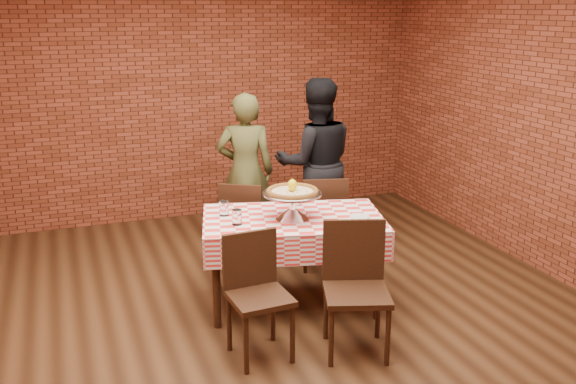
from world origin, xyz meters
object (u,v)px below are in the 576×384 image
object	(u,v)px
pizza	(292,192)
chair_far_left	(245,225)
chair_near_right	(357,292)
diner_olive	(245,171)
water_glass_left	(237,217)
chair_far_right	(322,220)
chair_near_left	(260,299)
water_glass_right	(224,208)
pizza_stand	(292,206)
diner_black	(316,163)
condiment_caddy	(293,197)
table	(293,261)

from	to	relation	value
pizza	chair_far_left	size ratio (longest dim) A/B	0.47
chair_near_right	diner_olive	xyz separation A→B (m)	(-0.13, 2.30, 0.33)
water_glass_left	chair_far_right	size ratio (longest dim) A/B	0.13
pizza	chair_far_right	size ratio (longest dim) A/B	0.46
pizza	chair_near_left	xyz separation A→B (m)	(-0.49, -0.67, -0.54)
chair_near_right	water_glass_left	bearing A→B (deg)	143.90
pizza	water_glass_right	world-z (taller)	pizza
chair_near_right	water_glass_right	bearing A→B (deg)	138.63
chair_near_right	chair_far_left	distance (m)	1.75
water_glass_right	chair_near_right	bearing A→B (deg)	-59.40
pizza_stand	chair_far_right	distance (m)	1.01
pizza_stand	chair_far_left	bearing A→B (deg)	99.23
diner_black	chair_far_left	bearing A→B (deg)	36.16
pizza	chair_far_left	distance (m)	1.04
chair_far_right	diner_black	bearing A→B (deg)	-93.66
pizza_stand	condiment_caddy	size ratio (longest dim) A/B	3.45
diner_olive	table	bearing A→B (deg)	106.07
condiment_caddy	chair_near_right	world-z (taller)	chair_near_right
pizza_stand	chair_near_right	bearing A→B (deg)	-78.85
diner_black	table	bearing A→B (deg)	71.47
pizza_stand	chair_far_right	size ratio (longest dim) A/B	0.54
pizza_stand	chair_near_left	size ratio (longest dim) A/B	0.55
water_glass_left	diner_black	xyz separation A→B (m)	(1.19, 1.27, 0.04)
pizza_stand	chair_far_left	distance (m)	0.99
chair_near_right	diner_black	bearing A→B (deg)	93.10
pizza	water_glass_left	bearing A→B (deg)	178.45
water_glass_left	pizza	bearing A→B (deg)	-1.55
water_glass_left	condiment_caddy	bearing A→B (deg)	29.47
chair_near_left	pizza	bearing A→B (deg)	49.49
water_glass_left	chair_far_left	size ratio (longest dim) A/B	0.14
water_glass_left	water_glass_right	size ratio (longest dim) A/B	1.00
table	pizza_stand	xyz separation A→B (m)	(-0.02, -0.04, 0.49)
chair_near_left	chair_far_left	distance (m)	1.59
pizza_stand	water_glass_left	xyz separation A→B (m)	(-0.45, 0.01, -0.05)
water_glass_left	table	bearing A→B (deg)	2.84
water_glass_right	table	bearing A→B (deg)	-24.31
chair_far_left	chair_far_right	distance (m)	0.72
chair_near_right	chair_far_left	world-z (taller)	chair_near_right
pizza_stand	condiment_caddy	world-z (taller)	pizza_stand
chair_far_right	diner_olive	world-z (taller)	diner_olive
water_glass_left	chair_far_left	distance (m)	0.99
pizza_stand	chair_near_left	distance (m)	0.94
table	water_glass_left	xyz separation A→B (m)	(-0.47, -0.02, 0.44)
pizza_stand	chair_far_left	xyz separation A→B (m)	(-0.14, 0.88, -0.43)
water_glass_left	diner_black	size ratio (longest dim) A/B	0.07
water_glass_left	diner_olive	xyz separation A→B (m)	(0.49, 1.44, -0.03)
chair_far_left	diner_olive	size ratio (longest dim) A/B	0.55
pizza_stand	condiment_caddy	xyz separation A→B (m)	(0.14, 0.35, -0.04)
table	chair_far_right	size ratio (longest dim) A/B	1.58
chair_far_left	diner_black	size ratio (longest dim) A/B	0.51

